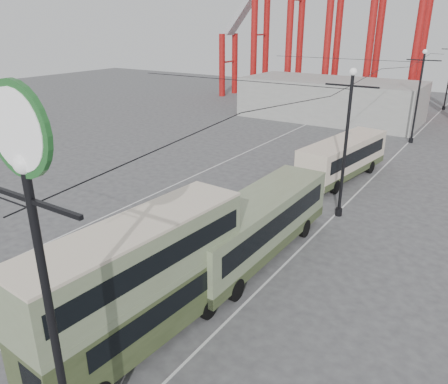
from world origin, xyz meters
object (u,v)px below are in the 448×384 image
Objects in this scene: double_decker_bus at (140,279)px; single_decker_cream at (343,157)px; lamp_post_near at (34,219)px; pedestrian at (176,282)px; single_decker_green at (257,224)px.

double_decker_bus is 0.91× the size of single_decker_cream.
double_decker_bus is 23.00m from single_decker_cream.
lamp_post_near is 6.10× the size of pedestrian.
single_decker_cream is at bearing 94.67° from lamp_post_near.
double_decker_bus reaches higher than pedestrian.
lamp_post_near is 11.02m from pedestrian.
single_decker_green is (0.34, 8.33, -0.98)m from double_decker_bus.
double_decker_bus reaches higher than single_decker_cream.
double_decker_bus is at bearing 113.85° from lamp_post_near.
double_decker_bus reaches higher than single_decker_green.
pedestrian is (-0.73, 2.90, -1.98)m from double_decker_bus.
single_decker_cream is (-0.38, 14.64, -0.08)m from single_decker_green.
double_decker_bus is at bearing 62.73° from pedestrian.
single_decker_green is 1.12× the size of single_decker_cream.
single_decker_cream is 5.97× the size of pedestrian.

